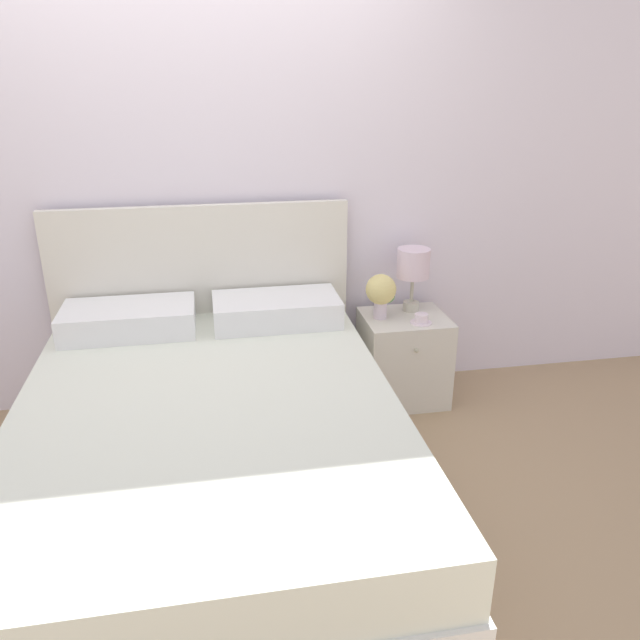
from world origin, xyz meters
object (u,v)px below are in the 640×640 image
(bed, at_px, (211,444))
(teacup, at_px, (421,319))
(nightstand, at_px, (403,358))
(flower_vase, at_px, (381,292))
(table_lamp, at_px, (413,267))

(bed, distance_m, teacup, 1.35)
(nightstand, distance_m, flower_vase, 0.43)
(nightstand, distance_m, teacup, 0.30)
(nightstand, height_order, table_lamp, table_lamp)
(teacup, bearing_deg, table_lamp, 88.28)
(bed, height_order, flower_vase, bed)
(table_lamp, relative_size, teacup, 3.10)
(flower_vase, height_order, teacup, flower_vase)
(teacup, bearing_deg, nightstand, 116.95)
(nightstand, relative_size, table_lamp, 1.40)
(table_lamp, xyz_separation_m, teacup, (-0.01, -0.20, -0.24))
(teacup, bearing_deg, flower_vase, 149.82)
(flower_vase, bearing_deg, teacup, -30.18)
(flower_vase, bearing_deg, bed, -141.46)
(teacup, bearing_deg, bed, -150.64)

